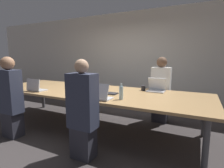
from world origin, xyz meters
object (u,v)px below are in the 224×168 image
Objects in this scene: laptop_near_left at (35,87)px; stapler at (91,91)px; person_far_right at (161,91)px; cup_near_midright at (87,95)px; cup_far_right at (143,88)px; laptop_far_right at (156,87)px; laptop_near_midright at (100,95)px; person_near_midright at (83,112)px; person_near_left at (11,98)px; bottle_near_midright at (121,93)px.

laptop_near_left is 1.14m from stapler.
cup_near_midright is at bearing -120.76° from person_far_right.
stapler is (-0.82, -0.67, -0.03)m from cup_far_right.
cup_near_midright is at bearing -129.91° from laptop_far_right.
laptop_near_left is 3.41× the size of cup_far_right.
laptop_near_midright is at bearing -113.25° from person_far_right.
person_near_left is at bearing 0.81° from person_near_midright.
person_near_left reaches higher than person_far_right.
person_near_left reaches higher than bottle_near_midright.
stapler is at bearing -140.87° from cup_far_right.
person_near_midright is at bearing 163.01° from laptop_near_left.
person_far_right reaches higher than cup_far_right.
laptop_far_right is (2.24, 1.53, 0.14)m from person_near_left.
laptop_far_right reaches higher than laptop_near_left.
cup_near_midright is 0.58m from bottle_near_midright.
bottle_near_midright is (1.89, 0.60, 0.17)m from person_near_left.
bottle_near_midright is at bearing -152.83° from laptop_near_midright.
person_near_left is 15.51× the size of cup_near_midright.
laptop_near_midright is 1.12m from cup_far_right.
laptop_near_left is 0.25× the size of person_near_midright.
person_near_midright is at bearing -109.23° from person_far_right.
laptop_near_left is at bearing -1.15° from laptop_near_midright.
person_far_right reaches higher than person_near_midright.
cup_near_midright is 0.36× the size of bottle_near_midright.
cup_near_midright reaches higher than stapler.
person_near_left reaches higher than laptop_near_midright.
stapler is (-0.40, 0.80, 0.11)m from person_near_midright.
bottle_near_midright reaches higher than cup_far_right.
bottle_near_midright is at bearing -119.68° from person_near_midright.
laptop_near_midright reaches higher than stapler.
person_near_left is 4.06× the size of laptop_near_midright.
person_far_right is 0.55m from cup_far_right.
laptop_near_left is 1.26m from cup_near_midright.
stapler is (-1.08, -0.71, -0.05)m from laptop_far_right.
person_near_midright is 0.70m from bottle_near_midright.
person_far_right is at bearing -145.33° from laptop_near_left.
person_near_midright is 9.17× the size of stapler.
laptop_near_midright is 0.25× the size of person_near_midright.
laptop_near_midright reaches higher than laptop_near_left.
person_near_midright is 2.06m from person_far_right.
stapler is (-0.73, 0.22, -0.09)m from bottle_near_midright.
laptop_near_midright reaches higher than cup_near_midright.
person_far_right reaches higher than laptop_far_right.
laptop_near_left is 0.24× the size of person_near_left.
laptop_near_midright is 0.45m from person_near_midright.
cup_far_right is at bearing -118.16° from person_far_right.
bottle_near_midright is 0.18× the size of person_far_right.
laptop_near_midright is at bearing 178.85° from laptop_near_left.
cup_far_right is (0.40, 1.05, -0.02)m from laptop_near_midright.
person_near_midright is at bearing -106.10° from cup_far_right.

